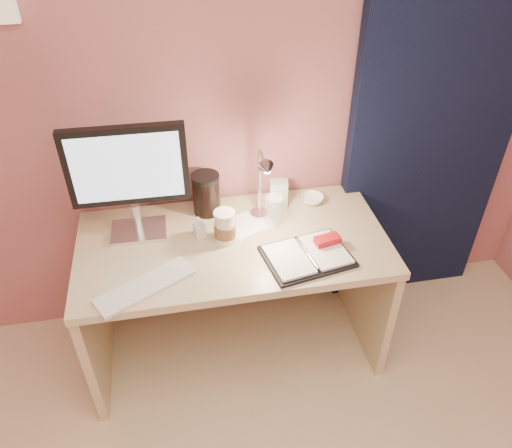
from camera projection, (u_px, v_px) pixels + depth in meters
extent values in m
plane|color=#AD646A|center=(217.00, 99.00, 2.22)|extent=(3.50, 0.00, 3.50)
cube|color=black|center=(435.00, 117.00, 2.42)|extent=(0.85, 0.08, 2.20)
cube|color=tan|center=(233.00, 244.00, 2.27)|extent=(1.40, 0.70, 0.04)
cube|color=tan|center=(95.00, 319.00, 2.39)|extent=(0.04, 0.66, 0.69)
cube|color=tan|center=(365.00, 282.00, 2.59)|extent=(0.04, 0.66, 0.69)
cube|color=tan|center=(226.00, 249.00, 2.71)|extent=(1.32, 0.03, 0.55)
cube|color=silver|center=(139.00, 231.00, 2.30)|extent=(0.25, 0.18, 0.02)
cylinder|color=silver|center=(137.00, 217.00, 2.25)|extent=(0.04, 0.04, 0.14)
cube|color=black|center=(127.00, 165.00, 2.08)|extent=(0.51, 0.05, 0.36)
cube|color=#B6D7F7|center=(127.00, 169.00, 2.06)|extent=(0.45, 0.01, 0.30)
cube|color=silver|center=(145.00, 286.00, 2.01)|extent=(0.42, 0.31, 0.02)
cube|color=black|center=(307.00, 257.00, 2.16)|extent=(0.40, 0.33, 0.01)
cube|color=white|center=(289.00, 259.00, 2.13)|extent=(0.20, 0.26, 0.01)
cube|color=white|center=(325.00, 250.00, 2.18)|extent=(0.20, 0.26, 0.01)
cube|color=red|center=(327.00, 240.00, 2.19)|extent=(0.12, 0.08, 0.03)
cube|color=white|center=(258.00, 222.00, 2.36)|extent=(0.15, 0.15, 0.00)
cube|color=white|center=(243.00, 226.00, 2.34)|extent=(0.22, 0.22, 0.00)
cylinder|color=silver|center=(225.00, 228.00, 2.21)|extent=(0.09, 0.09, 0.14)
cylinder|color=brown|center=(225.00, 230.00, 2.22)|extent=(0.10, 0.10, 0.06)
cylinder|color=silver|center=(224.00, 214.00, 2.16)|extent=(0.10, 0.10, 0.01)
cylinder|color=white|center=(274.00, 210.00, 2.32)|extent=(0.08, 0.08, 0.15)
imported|color=white|center=(312.00, 199.00, 2.48)|extent=(0.13, 0.13, 0.04)
imported|color=silver|center=(199.00, 228.00, 2.24)|extent=(0.06, 0.06, 0.11)
cylinder|color=black|center=(206.00, 196.00, 2.38)|extent=(0.13, 0.13, 0.18)
cube|color=silver|center=(279.00, 193.00, 2.44)|extent=(0.10, 0.09, 0.13)
cylinder|color=silver|center=(259.00, 213.00, 2.41)|extent=(0.09, 0.09, 0.01)
cylinder|color=silver|center=(260.00, 183.00, 2.30)|extent=(0.01, 0.01, 0.34)
cone|color=silver|center=(267.00, 170.00, 2.08)|extent=(0.07, 0.06, 0.07)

